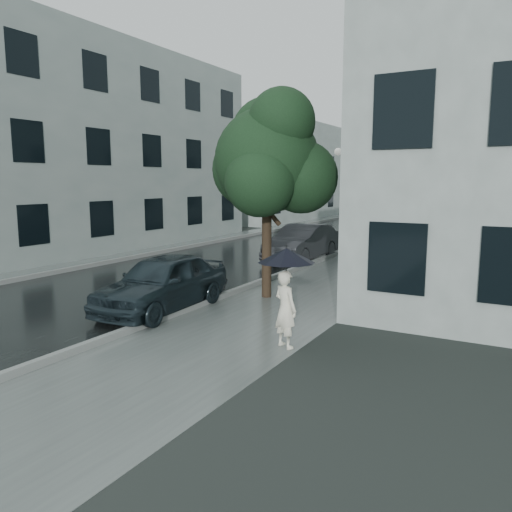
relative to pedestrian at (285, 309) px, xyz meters
The scene contains 14 objects.
ground 1.95m from the pedestrian, 161.65° to the left, with size 120.00×120.00×0.00m, color black.
sidewalk 12.67m from the pedestrian, 96.58° to the left, with size 3.50×60.00×0.01m, color slate.
kerb_near 13.00m from the pedestrian, 104.61° to the left, with size 0.15×60.00×0.15m, color slate.
asphalt_road 14.29m from the pedestrian, 118.34° to the left, with size 6.85×60.00×0.00m, color black.
kerb_far 16.24m from the pedestrian, 129.28° to the left, with size 0.15×60.00×0.15m, color slate.
sidewalk_far 16.85m from the pedestrian, 131.72° to the left, with size 1.70×60.00×0.01m, color #4C5451.
building_far_a 18.13m from the pedestrian, 151.03° to the left, with size 7.02×20.00×9.50m.
building_far_b 34.41m from the pedestrian, 116.85° to the left, with size 7.02×18.00×8.00m.
pedestrian is the anchor object (origin of this frame).
umbrella 1.04m from the pedestrian, 105.04° to the left, with size 1.34×1.34×1.06m.
street_tree 5.28m from the pedestrian, 122.05° to the left, with size 3.68×3.34×5.57m.
lamp_post 13.45m from the pedestrian, 104.40° to the left, with size 0.85×0.32×4.63m.
car_near 4.04m from the pedestrian, 164.74° to the left, with size 1.66×4.13×1.41m, color black.
car_far 10.83m from the pedestrian, 112.16° to the left, with size 1.52×4.36×1.44m, color #26282B.
Camera 1 is at (5.74, -8.99, 3.22)m, focal length 35.00 mm.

